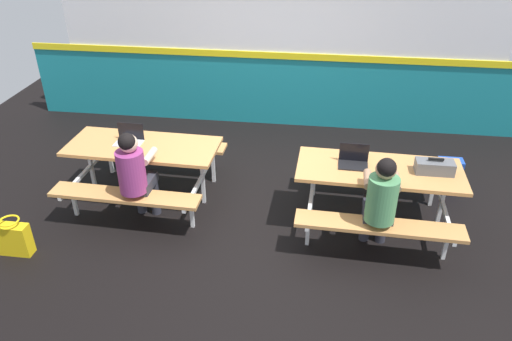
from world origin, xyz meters
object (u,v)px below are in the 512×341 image
(student_further, at_px, (381,199))
(picnic_table_left, at_px, (144,157))
(backpack_dark, at_px, (448,175))
(picnic_table_right, at_px, (378,181))
(tote_bag_bright, at_px, (14,238))
(student_nearer, at_px, (135,172))
(laptop_dark, at_px, (353,161))
(toolbox_grey, at_px, (435,167))
(laptop_silver, at_px, (129,139))

(student_further, bearing_deg, picnic_table_left, 164.63)
(backpack_dark, bearing_deg, student_further, -125.44)
(picnic_table_right, distance_m, tote_bag_bright, 3.95)
(student_nearer, xyz_separation_m, tote_bag_bright, (-1.14, -0.67, -0.51))
(laptop_dark, distance_m, toolbox_grey, 0.85)
(student_further, xyz_separation_m, tote_bag_bright, (-3.76, -0.49, -0.51))
(student_nearer, height_order, student_further, same)
(student_further, height_order, laptop_dark, student_further)
(laptop_silver, bearing_deg, laptop_dark, -4.06)
(picnic_table_left, distance_m, laptop_dark, 2.47)
(tote_bag_bright, bearing_deg, picnic_table_right, 15.40)
(picnic_table_right, distance_m, student_nearer, 2.67)
(picnic_table_right, relative_size, student_further, 1.50)
(picnic_table_left, distance_m, laptop_silver, 0.28)
(picnic_table_left, distance_m, picnic_table_right, 2.75)
(student_nearer, relative_size, toolbox_grey, 3.02)
(picnic_table_left, bearing_deg, tote_bag_bright, -130.13)
(student_nearer, distance_m, student_further, 2.62)
(student_nearer, relative_size, tote_bag_bright, 2.81)
(laptop_dark, bearing_deg, picnic_table_left, 176.66)
(student_further, relative_size, laptop_silver, 3.69)
(picnic_table_left, xyz_separation_m, laptop_dark, (2.46, -0.14, 0.21))
(picnic_table_right, relative_size, laptop_dark, 5.55)
(picnic_table_right, bearing_deg, laptop_silver, 175.42)
(picnic_table_right, bearing_deg, laptop_dark, 170.74)
(student_further, distance_m, backpack_dark, 1.82)
(laptop_dark, bearing_deg, backpack_dark, 33.03)
(student_nearer, relative_size, backpack_dark, 2.74)
(toolbox_grey, bearing_deg, laptop_silver, 175.86)
(student_nearer, distance_m, backpack_dark, 3.87)
(laptop_dark, xyz_separation_m, toolbox_grey, (0.85, -0.07, 0.02))
(backpack_dark, bearing_deg, picnic_table_right, -138.43)
(student_nearer, relative_size, student_further, 1.00)
(laptop_silver, distance_m, tote_bag_bright, 1.66)
(student_further, xyz_separation_m, toolbox_grey, (0.59, 0.54, 0.10))
(student_further, distance_m, toolbox_grey, 0.81)
(toolbox_grey, xyz_separation_m, backpack_dark, (0.42, 0.89, -0.60))
(picnic_table_right, xyz_separation_m, student_further, (-0.03, -0.56, 0.13))
(laptop_silver, xyz_separation_m, backpack_dark, (3.91, 0.64, -0.57))
(student_nearer, bearing_deg, picnic_table_left, 100.42)
(picnic_table_right, bearing_deg, toolbox_grey, -1.88)
(laptop_silver, relative_size, backpack_dark, 0.74)
(laptop_silver, relative_size, tote_bag_bright, 0.76)
(picnic_table_left, height_order, picnic_table_right, same)
(picnic_table_left, xyz_separation_m, student_further, (2.72, -0.75, 0.13))
(student_nearer, relative_size, laptop_dark, 3.69)
(student_further, xyz_separation_m, backpack_dark, (1.02, 1.43, -0.49))
(laptop_dark, bearing_deg, laptop_silver, 175.94)
(picnic_table_right, xyz_separation_m, backpack_dark, (0.99, 0.87, -0.36))
(picnic_table_left, distance_m, toolbox_grey, 3.32)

